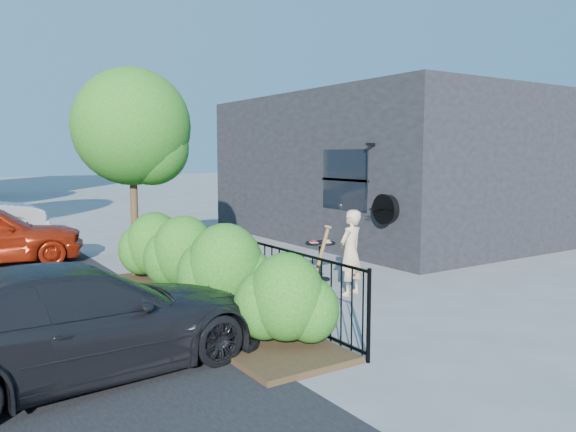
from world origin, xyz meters
TOP-DOWN VIEW (x-y plane):
  - ground at (0.00, 0.00)m, footprint 120.00×120.00m
  - shop_building at (5.50, 4.50)m, footprint 6.22×9.00m
  - fence at (-1.50, 0.00)m, footprint 0.05×6.05m
  - planting_bed at (-2.20, 0.00)m, footprint 1.30×6.00m
  - shrubs at (-2.10, 0.10)m, footprint 1.10×5.60m
  - patio_tree at (-2.24, 2.76)m, footprint 2.20×2.20m
  - cafe_table at (0.60, 0.75)m, footprint 0.58×0.58m
  - woman at (0.35, -0.44)m, footprint 0.61×0.50m
  - shovel at (-1.26, -1.60)m, footprint 0.49×0.19m
  - car_darkgrey at (-4.38, -1.58)m, footprint 4.39×2.20m

SIDE VIEW (x-z plane):
  - ground at x=0.00m, z-range 0.00..0.00m
  - planting_bed at x=-2.20m, z-range 0.00..0.08m
  - cafe_table at x=0.60m, z-range 0.11..0.89m
  - fence at x=-1.50m, z-range 0.01..1.11m
  - car_darkgrey at x=-4.38m, z-range 0.00..1.22m
  - shovel at x=-1.26m, z-range -0.09..1.36m
  - shrubs at x=-2.10m, z-range 0.08..1.32m
  - woman at x=0.35m, z-range 0.00..1.46m
  - shop_building at x=5.50m, z-range 0.00..4.00m
  - patio_tree at x=-2.24m, z-range 0.79..4.73m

